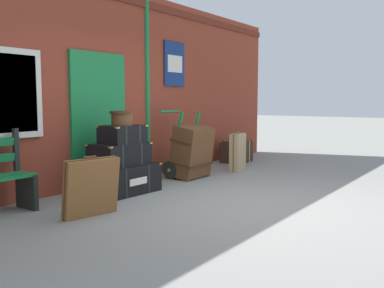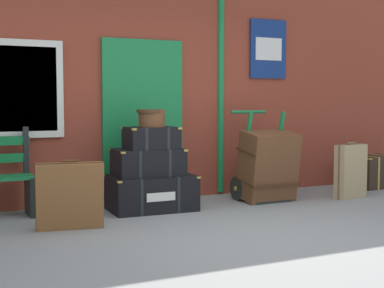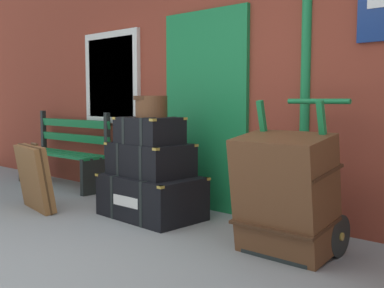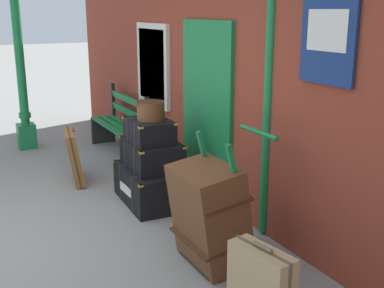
% 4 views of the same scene
% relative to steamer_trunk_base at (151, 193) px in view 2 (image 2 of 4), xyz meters
% --- Properties ---
extents(ground_plane, '(60.00, 60.00, 0.00)m').
position_rel_steamer_trunk_base_xyz_m(ground_plane, '(0.41, -1.78, -0.21)').
color(ground_plane, gray).
extents(brick_facade, '(10.40, 0.35, 3.20)m').
position_rel_steamer_trunk_base_xyz_m(brick_facade, '(0.40, 0.82, 1.39)').
color(brick_facade, brown).
rests_on(brick_facade, ground).
extents(steamer_trunk_base, '(1.04, 0.70, 0.43)m').
position_rel_steamer_trunk_base_xyz_m(steamer_trunk_base, '(0.00, 0.00, 0.00)').
color(steamer_trunk_base, black).
rests_on(steamer_trunk_base, ground).
extents(steamer_trunk_middle, '(0.84, 0.59, 0.33)m').
position_rel_steamer_trunk_base_xyz_m(steamer_trunk_middle, '(-0.03, 0.02, 0.37)').
color(steamer_trunk_middle, black).
rests_on(steamer_trunk_middle, steamer_trunk_base).
extents(steamer_trunk_top, '(0.63, 0.47, 0.27)m').
position_rel_steamer_trunk_base_xyz_m(steamer_trunk_top, '(-0.00, -0.01, 0.66)').
color(steamer_trunk_top, black).
rests_on(steamer_trunk_top, steamer_trunk_middle).
extents(round_hatbox, '(0.34, 0.33, 0.21)m').
position_rel_steamer_trunk_base_xyz_m(round_hatbox, '(0.01, 0.00, 0.91)').
color(round_hatbox, brown).
rests_on(round_hatbox, steamer_trunk_top).
extents(porters_trolley, '(0.71, 0.68, 1.18)m').
position_rel_steamer_trunk_base_xyz_m(porters_trolley, '(1.58, 0.06, 0.06)').
color(porters_trolley, black).
rests_on(porters_trolley, ground).
extents(large_brown_trunk, '(0.70, 0.56, 0.93)m').
position_rel_steamer_trunk_base_xyz_m(large_brown_trunk, '(1.58, -0.12, 0.26)').
color(large_brown_trunk, brown).
rests_on(large_brown_trunk, ground).
extents(suitcase_slate, '(0.50, 0.25, 0.76)m').
position_rel_steamer_trunk_base_xyz_m(suitcase_slate, '(2.74, -0.38, 0.15)').
color(suitcase_slate, tan).
rests_on(suitcase_slate, ground).
extents(suitcase_cream, '(0.70, 0.34, 0.72)m').
position_rel_steamer_trunk_base_xyz_m(suitcase_cream, '(-1.14, -0.62, 0.14)').
color(suitcase_cream, brown).
rests_on(suitcase_cream, ground).
extents(corner_trunk, '(0.71, 0.52, 0.49)m').
position_rel_steamer_trunk_base_xyz_m(corner_trunk, '(3.71, 0.20, 0.03)').
color(corner_trunk, '#332319').
rests_on(corner_trunk, ground).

